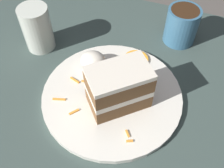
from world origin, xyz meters
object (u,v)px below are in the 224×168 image
at_px(cream_dollop, 93,61).
at_px(coffee_mug, 182,24).
at_px(cake_slice, 119,88).
at_px(drinking_glass, 38,31).
at_px(plate, 112,95).
at_px(orange_garnish, 136,60).

xyz_separation_m(cream_dollop, coffee_mug, (0.16, 0.17, 0.02)).
distance_m(cake_slice, drinking_glass, 0.26).
height_order(plate, cake_slice, cake_slice).
relative_size(cream_dollop, coffee_mug, 0.64).
bearing_deg(cream_dollop, cake_slice, -40.17).
bearing_deg(drinking_glass, plate, -22.14).
bearing_deg(coffee_mug, plate, -113.16).
bearing_deg(cake_slice, drinking_glass, -154.82).
height_order(drinking_glass, coffee_mug, drinking_glass).
relative_size(cake_slice, drinking_glass, 1.23).
xyz_separation_m(plate, coffee_mug, (0.10, 0.23, 0.04)).
distance_m(orange_garnish, coffee_mug, 0.15).
xyz_separation_m(cake_slice, orange_garnish, (0.00, 0.13, -0.05)).
bearing_deg(cream_dollop, drinking_glass, 167.91).
relative_size(orange_garnish, drinking_glass, 0.52).
height_order(cake_slice, drinking_glass, drinking_glass).
relative_size(cake_slice, coffee_mug, 1.49).
xyz_separation_m(plate, cake_slice, (0.02, -0.01, 0.05)).
bearing_deg(cream_dollop, orange_garnish, 32.47).
distance_m(drinking_glass, coffee_mug, 0.35).
distance_m(orange_garnish, drinking_glass, 0.24).
xyz_separation_m(orange_garnish, coffee_mug, (0.08, 0.12, 0.03)).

